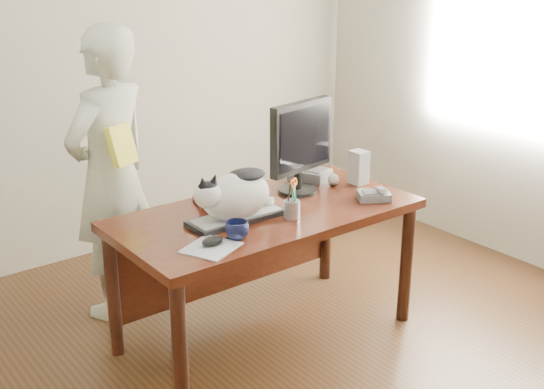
{
  "coord_description": "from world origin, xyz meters",
  "views": [
    {
      "loc": [
        -2.01,
        -2.06,
        2.02
      ],
      "look_at": [
        0.0,
        0.55,
        0.85
      ],
      "focal_mm": 45.0,
      "sensor_mm": 36.0,
      "label": 1
    }
  ],
  "objects_px": {
    "book_stack": "(214,197)",
    "person": "(111,175)",
    "cat": "(234,194)",
    "coffee_mug": "(237,230)",
    "monitor": "(301,142)",
    "calculator": "(310,174)",
    "keyboard": "(236,217)",
    "phone": "(375,195)",
    "baseball": "(333,180)",
    "desk": "(257,231)",
    "speaker": "(359,167)",
    "pen_cup": "(292,207)",
    "mouse": "(212,241)"
  },
  "relations": [
    {
      "from": "desk",
      "to": "person",
      "type": "relative_size",
      "value": 0.95
    },
    {
      "from": "speaker",
      "to": "person",
      "type": "distance_m",
      "value": 1.42
    },
    {
      "from": "mouse",
      "to": "book_stack",
      "type": "xyz_separation_m",
      "value": [
        0.32,
        0.47,
        0.01
      ]
    },
    {
      "from": "monitor",
      "to": "pen_cup",
      "type": "height_order",
      "value": "monitor"
    },
    {
      "from": "pen_cup",
      "to": "speaker",
      "type": "relative_size",
      "value": 1.07
    },
    {
      "from": "desk",
      "to": "monitor",
      "type": "distance_m",
      "value": 0.54
    },
    {
      "from": "mouse",
      "to": "coffee_mug",
      "type": "xyz_separation_m",
      "value": [
        0.14,
        -0.0,
        0.02
      ]
    },
    {
      "from": "monitor",
      "to": "calculator",
      "type": "xyz_separation_m",
      "value": [
        0.2,
        0.15,
        -0.26
      ]
    },
    {
      "from": "desk",
      "to": "person",
      "type": "bearing_deg",
      "value": 125.05
    },
    {
      "from": "desk",
      "to": "book_stack",
      "type": "distance_m",
      "value": 0.3
    },
    {
      "from": "keyboard",
      "to": "cat",
      "type": "relative_size",
      "value": 1.03
    },
    {
      "from": "pen_cup",
      "to": "phone",
      "type": "xyz_separation_m",
      "value": [
        0.53,
        -0.06,
        -0.03
      ]
    },
    {
      "from": "cat",
      "to": "monitor",
      "type": "distance_m",
      "value": 0.58
    },
    {
      "from": "monitor",
      "to": "person",
      "type": "height_order",
      "value": "person"
    },
    {
      "from": "book_stack",
      "to": "phone",
      "type": "bearing_deg",
      "value": -16.01
    },
    {
      "from": "coffee_mug",
      "to": "person",
      "type": "bearing_deg",
      "value": 99.03
    },
    {
      "from": "speaker",
      "to": "keyboard",
      "type": "bearing_deg",
      "value": -176.73
    },
    {
      "from": "desk",
      "to": "baseball",
      "type": "xyz_separation_m",
      "value": [
        0.55,
        0.01,
        0.18
      ]
    },
    {
      "from": "monitor",
      "to": "coffee_mug",
      "type": "relative_size",
      "value": 4.67
    },
    {
      "from": "desk",
      "to": "pen_cup",
      "type": "height_order",
      "value": "pen_cup"
    },
    {
      "from": "coffee_mug",
      "to": "phone",
      "type": "xyz_separation_m",
      "value": [
        0.91,
        -0.01,
        -0.02
      ]
    },
    {
      "from": "coffee_mug",
      "to": "baseball",
      "type": "distance_m",
      "value": 0.94
    },
    {
      "from": "keyboard",
      "to": "coffee_mug",
      "type": "bearing_deg",
      "value": -123.97
    },
    {
      "from": "desk",
      "to": "book_stack",
      "type": "bearing_deg",
      "value": 131.54
    },
    {
      "from": "cat",
      "to": "baseball",
      "type": "height_order",
      "value": "cat"
    },
    {
      "from": "speaker",
      "to": "pen_cup",
      "type": "bearing_deg",
      "value": -163.32
    },
    {
      "from": "mouse",
      "to": "person",
      "type": "distance_m",
      "value": 1.01
    },
    {
      "from": "cat",
      "to": "coffee_mug",
      "type": "xyz_separation_m",
      "value": [
        -0.12,
        -0.2,
        -0.1
      ]
    },
    {
      "from": "monitor",
      "to": "cat",
      "type": "bearing_deg",
      "value": -177.1
    },
    {
      "from": "monitor",
      "to": "person",
      "type": "distance_m",
      "value": 1.09
    },
    {
      "from": "person",
      "to": "desk",
      "type": "bearing_deg",
      "value": 102.65
    },
    {
      "from": "book_stack",
      "to": "person",
      "type": "relative_size",
      "value": 0.14
    },
    {
      "from": "keyboard",
      "to": "calculator",
      "type": "distance_m",
      "value": 0.77
    },
    {
      "from": "coffee_mug",
      "to": "phone",
      "type": "height_order",
      "value": "coffee_mug"
    },
    {
      "from": "book_stack",
      "to": "speaker",
      "type": "bearing_deg",
      "value": 2.64
    },
    {
      "from": "baseball",
      "to": "keyboard",
      "type": "bearing_deg",
      "value": -171.94
    },
    {
      "from": "pen_cup",
      "to": "speaker",
      "type": "distance_m",
      "value": 0.68
    },
    {
      "from": "desk",
      "to": "phone",
      "type": "distance_m",
      "value": 0.67
    },
    {
      "from": "book_stack",
      "to": "desk",
      "type": "bearing_deg",
      "value": -30.5
    },
    {
      "from": "pen_cup",
      "to": "speaker",
      "type": "xyz_separation_m",
      "value": [
        0.65,
        0.19,
        0.04
      ]
    },
    {
      "from": "desk",
      "to": "calculator",
      "type": "bearing_deg",
      "value": 18.3
    },
    {
      "from": "pen_cup",
      "to": "keyboard",
      "type": "bearing_deg",
      "value": 148.98
    },
    {
      "from": "book_stack",
      "to": "calculator",
      "type": "height_order",
      "value": "book_stack"
    },
    {
      "from": "keyboard",
      "to": "monitor",
      "type": "distance_m",
      "value": 0.61
    },
    {
      "from": "phone",
      "to": "calculator",
      "type": "distance_m",
      "value": 0.48
    },
    {
      "from": "phone",
      "to": "baseball",
      "type": "xyz_separation_m",
      "value": [
        -0.01,
        0.32,
        0.01
      ]
    },
    {
      "from": "monitor",
      "to": "calculator",
      "type": "relative_size",
      "value": 1.95
    },
    {
      "from": "mouse",
      "to": "book_stack",
      "type": "height_order",
      "value": "book_stack"
    },
    {
      "from": "desk",
      "to": "keyboard",
      "type": "xyz_separation_m",
      "value": [
        -0.21,
        -0.1,
        0.16
      ]
    },
    {
      "from": "mouse",
      "to": "phone",
      "type": "xyz_separation_m",
      "value": [
        1.04,
        -0.02,
        0.0
      ]
    }
  ]
}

